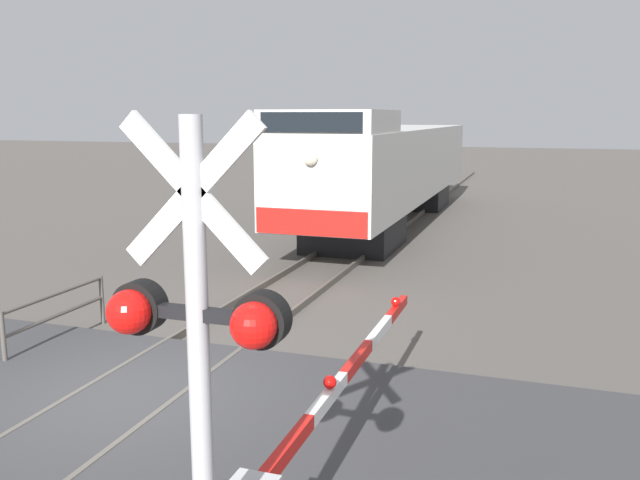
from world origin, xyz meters
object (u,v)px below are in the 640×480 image
object	(u,v)px
crossing_signal	(197,362)
crossing_gate	(291,477)
locomotive	(389,167)
guard_railing	(57,310)

from	to	relation	value
crossing_signal	crossing_gate	world-z (taller)	crossing_signal
locomotive	crossing_gate	bearing A→B (deg)	-79.69
crossing_gate	crossing_signal	bearing A→B (deg)	-89.92
locomotive	guard_railing	xyz separation A→B (m)	(-2.62, -14.65, -1.54)
locomotive	crossing_gate	world-z (taller)	locomotive
crossing_signal	crossing_gate	distance (m)	2.27
crossing_gate	guard_railing	bearing A→B (deg)	145.32
crossing_signal	guard_railing	xyz separation A→B (m)	(-6.04, 5.74, -1.88)
locomotive	crossing_gate	xyz separation A→B (m)	(3.42, -18.82, -1.30)
locomotive	guard_railing	distance (m)	14.96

